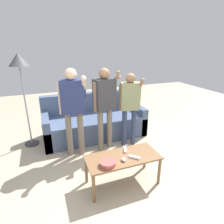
{
  "coord_description": "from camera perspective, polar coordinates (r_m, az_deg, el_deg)",
  "views": [
    {
      "loc": [
        -0.96,
        -2.14,
        1.94
      ],
      "look_at": [
        0.01,
        0.4,
        0.95
      ],
      "focal_mm": 30.03,
      "sensor_mm": 36.0,
      "label": 1
    }
  ],
  "objects": [
    {
      "name": "floor_lamp",
      "position": [
        3.8,
        -26.36,
        12.2
      ],
      "size": [
        0.35,
        0.35,
        1.79
      ],
      "color": "#2D2D33",
      "rests_on": "ground"
    },
    {
      "name": "coffee_table",
      "position": [
        2.75,
        3.3,
        -14.42
      ],
      "size": [
        1.05,
        0.47,
        0.45
      ],
      "color": "brown",
      "rests_on": "ground"
    },
    {
      "name": "player_center",
      "position": [
        3.39,
        -2.23,
        3.54
      ],
      "size": [
        0.49,
        0.3,
        1.56
      ],
      "color": "#756656",
      "rests_on": "ground"
    },
    {
      "name": "player_left",
      "position": [
        3.25,
        -11.83,
        2.63
      ],
      "size": [
        0.46,
        0.42,
        1.58
      ],
      "color": "#756656",
      "rests_on": "ground"
    },
    {
      "name": "snack_bowl",
      "position": [
        2.53,
        -1.29,
        -15.34
      ],
      "size": [
        0.21,
        0.21,
        0.06
      ],
      "primitive_type": "cylinder",
      "color": "#B24C47",
      "rests_on": "coffee_table"
    },
    {
      "name": "ground_plane",
      "position": [
        3.05,
        2.74,
        -19.57
      ],
      "size": [
        12.0,
        12.0,
        0.0
      ],
      "primitive_type": "plane",
      "color": "tan"
    },
    {
      "name": "game_remote_wand_near",
      "position": [
        2.69,
        6.82,
        -13.5
      ],
      "size": [
        0.14,
        0.14,
        0.03
      ],
      "color": "white",
      "rests_on": "coffee_table"
    },
    {
      "name": "couch",
      "position": [
        4.2,
        -5.51,
        -3.01
      ],
      "size": [
        2.16,
        0.91,
        0.91
      ],
      "color": "#475675",
      "rests_on": "ground"
    },
    {
      "name": "game_remote_nunchuk",
      "position": [
        2.61,
        3.49,
        -14.19
      ],
      "size": [
        0.06,
        0.09,
        0.05
      ],
      "color": "white",
      "rests_on": "coffee_table"
    },
    {
      "name": "player_right",
      "position": [
        3.57,
        5.45,
        3.17
      ],
      "size": [
        0.42,
        0.37,
        1.45
      ],
      "color": "#2D3856",
      "rests_on": "ground"
    },
    {
      "name": "game_remote_wand_far",
      "position": [
        2.84,
        4.0,
        -11.38
      ],
      "size": [
        0.09,
        0.15,
        0.03
      ],
      "color": "white",
      "rests_on": "coffee_table"
    }
  ]
}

